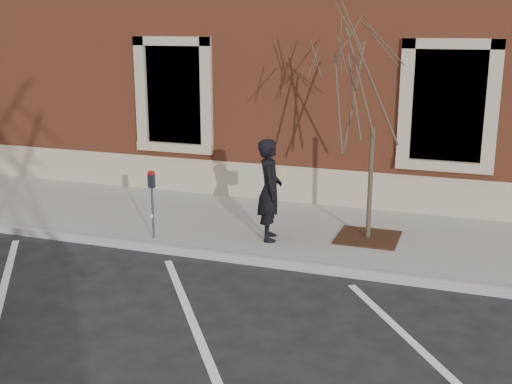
% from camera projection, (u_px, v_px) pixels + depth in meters
% --- Properties ---
extents(ground, '(120.00, 120.00, 0.00)m').
position_uv_depth(ground, '(244.00, 262.00, 11.02)').
color(ground, '#28282B').
rests_on(ground, ground).
extents(sidewalk_near, '(40.00, 3.50, 0.15)m').
position_uv_depth(sidewalk_near, '(275.00, 228.00, 12.60)').
color(sidewalk_near, gray).
rests_on(sidewalk_near, ground).
extents(curb_near, '(40.00, 0.12, 0.15)m').
position_uv_depth(curb_near, '(243.00, 259.00, 10.96)').
color(curb_near, '#9E9E99').
rests_on(curb_near, ground).
extents(parking_stripes, '(28.00, 4.40, 0.01)m').
position_uv_depth(parking_stripes, '(190.00, 315.00, 9.01)').
color(parking_stripes, silver).
rests_on(parking_stripes, ground).
extents(building_civic, '(40.00, 8.62, 8.00)m').
position_uv_depth(building_civic, '(345.00, 23.00, 17.07)').
color(building_civic, brown).
rests_on(building_civic, ground).
extents(man, '(0.64, 0.79, 1.86)m').
position_uv_depth(man, '(270.00, 190.00, 11.52)').
color(man, black).
rests_on(man, sidewalk_near).
extents(parking_meter, '(0.11, 0.09, 1.25)m').
position_uv_depth(parking_meter, '(152.00, 192.00, 11.61)').
color(parking_meter, '#595B60').
rests_on(parking_meter, sidewalk_near).
extents(tree_grate, '(1.11, 1.11, 0.03)m').
position_uv_depth(tree_grate, '(368.00, 237.00, 11.79)').
color(tree_grate, '#3C1F13').
rests_on(tree_grate, sidewalk_near).
extents(sapling, '(2.24, 2.24, 3.74)m').
position_uv_depth(sapling, '(374.00, 95.00, 11.13)').
color(sapling, '#4A402D').
rests_on(sapling, sidewalk_near).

